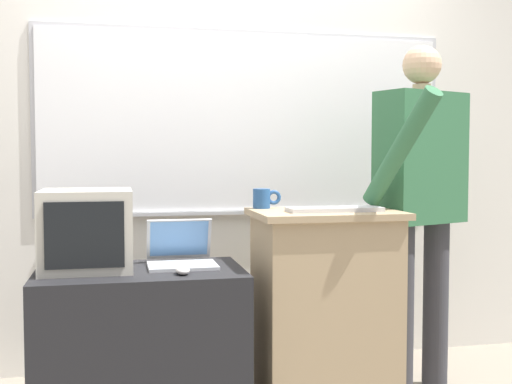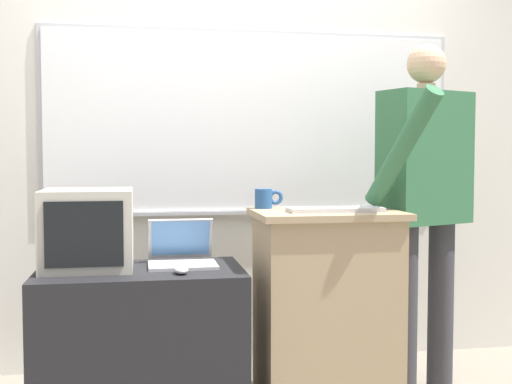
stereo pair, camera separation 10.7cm
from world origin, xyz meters
name	(u,v)px [view 1 (the left image)]	position (x,y,z in m)	size (l,w,h in m)	color
back_wall	(230,134)	(0.00, 1.22, 1.33)	(6.40, 0.17, 2.66)	silver
lectern_podium	(325,311)	(0.30, 0.37, 0.48)	(0.67, 0.50, 0.95)	tan
side_desk	(141,350)	(-0.55, 0.35, 0.35)	(0.90, 0.55, 0.71)	black
person_presenter	(421,192)	(0.85, 0.50, 1.03)	(0.64, 0.69, 1.75)	#333338
laptop	(181,253)	(-0.36, 0.44, 0.76)	(0.30, 0.30, 0.20)	#B7BABF
wireless_keyboard	(334,209)	(0.33, 0.30, 0.96)	(0.43, 0.14, 0.02)	silver
computer_mouse_by_laptop	(183,270)	(-0.38, 0.20, 0.73)	(0.06, 0.10, 0.03)	silver
crt_monitor	(87,230)	(-0.77, 0.41, 0.88)	(0.39, 0.40, 0.35)	#BCB7A8
coffee_mug	(263,198)	(0.05, 0.54, 1.00)	(0.14, 0.08, 0.09)	#234C84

